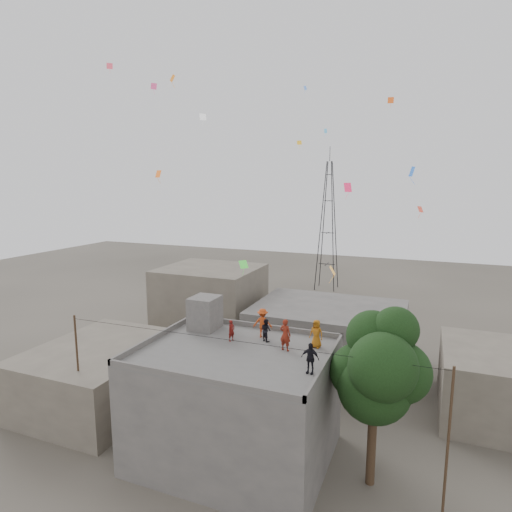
# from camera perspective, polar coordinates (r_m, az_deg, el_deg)

# --- Properties ---
(ground) EXTENTS (140.00, 140.00, 0.00)m
(ground) POSITION_cam_1_polar(r_m,az_deg,el_deg) (26.21, -2.73, -25.00)
(ground) COLOR #3F3C34
(ground) RESTS_ON ground
(main_building) EXTENTS (10.00, 8.00, 6.10)m
(main_building) POSITION_cam_1_polar(r_m,az_deg,el_deg) (24.61, -2.79, -19.14)
(main_building) COLOR #55524F
(main_building) RESTS_ON ground
(parapet) EXTENTS (10.00, 8.00, 0.30)m
(parapet) POSITION_cam_1_polar(r_m,az_deg,el_deg) (23.25, -2.85, -12.20)
(parapet) COLOR #55524F
(parapet) RESTS_ON main_building
(stair_head_box) EXTENTS (1.60, 1.80, 2.00)m
(stair_head_box) POSITION_cam_1_polar(r_m,az_deg,el_deg) (26.53, -6.82, -7.54)
(stair_head_box) COLOR #55524F
(stair_head_box) RESTS_ON main_building
(neighbor_west) EXTENTS (8.00, 10.00, 4.00)m
(neighbor_west) POSITION_cam_1_polar(r_m,az_deg,el_deg) (32.18, -19.86, -14.61)
(neighbor_west) COLOR #5E554A
(neighbor_west) RESTS_ON ground
(neighbor_north) EXTENTS (12.00, 9.00, 5.00)m
(neighbor_north) POSITION_cam_1_polar(r_m,az_deg,el_deg) (36.48, 9.58, -10.41)
(neighbor_north) COLOR #55524F
(neighbor_north) RESTS_ON ground
(neighbor_northwest) EXTENTS (9.00, 8.00, 7.00)m
(neighbor_northwest) POSITION_cam_1_polar(r_m,az_deg,el_deg) (41.96, -6.06, -6.23)
(neighbor_northwest) COLOR #5E554A
(neighbor_northwest) RESTS_ON ground
(neighbor_east) EXTENTS (7.00, 8.00, 4.40)m
(neighbor_east) POSITION_cam_1_polar(r_m,az_deg,el_deg) (32.53, 29.71, -14.68)
(neighbor_east) COLOR #5E554A
(neighbor_east) RESTS_ON ground
(tree) EXTENTS (4.90, 4.60, 9.10)m
(tree) POSITION_cam_1_polar(r_m,az_deg,el_deg) (22.05, 16.09, -14.24)
(tree) COLOR black
(tree) RESTS_ON ground
(utility_line) EXTENTS (20.12, 0.62, 7.40)m
(utility_line) POSITION_cam_1_polar(r_m,az_deg,el_deg) (23.06, -2.99, -19.05)
(utility_line) COLOR black
(utility_line) RESTS_ON ground
(transmission_tower) EXTENTS (2.97, 2.97, 20.01)m
(transmission_tower) POSITION_cam_1_polar(r_m,az_deg,el_deg) (61.28, 9.56, 3.97)
(transmission_tower) COLOR black
(transmission_tower) RESTS_ON ground
(person_red_adult) EXTENTS (0.70, 0.54, 1.73)m
(person_red_adult) POSITION_cam_1_polar(r_m,az_deg,el_deg) (23.12, 3.92, -10.44)
(person_red_adult) COLOR maroon
(person_red_adult) RESTS_ON main_building
(person_orange_child) EXTENTS (0.82, 0.59, 1.55)m
(person_orange_child) POSITION_cam_1_polar(r_m,az_deg,el_deg) (23.73, 8.05, -10.22)
(person_orange_child) COLOR #A65C12
(person_orange_child) RESTS_ON main_building
(person_dark_child) EXTENTS (0.79, 0.75, 1.29)m
(person_dark_child) POSITION_cam_1_polar(r_m,az_deg,el_deg) (24.46, 1.34, -9.83)
(person_dark_child) COLOR black
(person_dark_child) RESTS_ON main_building
(person_dark_adult) EXTENTS (0.89, 0.41, 1.48)m
(person_dark_adult) POSITION_cam_1_polar(r_m,az_deg,el_deg) (20.66, 7.22, -13.36)
(person_dark_adult) COLOR black
(person_dark_adult) RESTS_ON main_building
(person_orange_adult) EXTENTS (1.21, 0.87, 1.69)m
(person_orange_adult) POSITION_cam_1_polar(r_m,az_deg,el_deg) (25.01, 0.89, -8.90)
(person_orange_adult) COLOR #BE4115
(person_orange_adult) RESTS_ON main_building
(person_red_child) EXTENTS (0.43, 0.52, 1.21)m
(person_red_child) POSITION_cam_1_polar(r_m,az_deg,el_deg) (24.52, -3.29, -9.89)
(person_red_child) COLOR #62130F
(person_red_child) RESTS_ON main_building
(kites) EXTENTS (20.79, 16.56, 12.72)m
(kites) POSITION_cam_1_polar(r_m,az_deg,el_deg) (27.89, 2.94, 13.29)
(kites) COLOR orange
(kites) RESTS_ON ground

